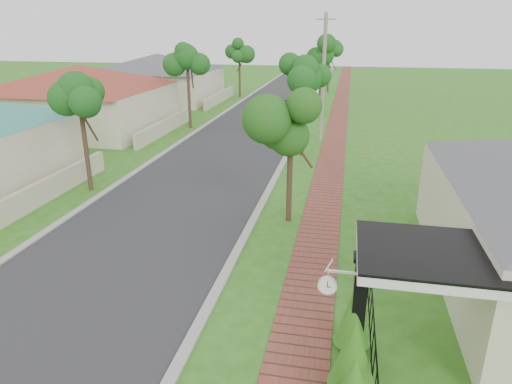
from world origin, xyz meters
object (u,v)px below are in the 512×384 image
Objects in this scene: porch_post at (359,310)px; parked_car_red at (294,102)px; station_clock at (329,284)px; parked_car_white at (313,95)px; near_tree at (291,124)px; utility_pole at (323,78)px.

parked_car_red is at bearing 99.48° from porch_post.
porch_post is 0.66× the size of parked_car_red.
porch_post is at bearing -78.82° from parked_car_red.
station_clock is (4.72, -32.84, 1.30)m from parked_car_red.
parked_car_red is 0.98× the size of parked_car_white.
parked_car_white is at bearing 77.18° from parked_car_red.
near_tree reaches higher than porch_post.
porch_post is 1.16m from station_clock.
utility_pole is (1.90, -16.44, 3.40)m from parked_car_white.
station_clock is (1.86, -7.68, -1.87)m from near_tree.
station_clock is (3.45, -37.75, 1.31)m from parked_car_white.
station_clock is at bearing -85.32° from parked_car_white.
porch_post is 37.58m from parked_car_white.
porch_post is at bearing -70.67° from near_tree.
parked_car_white is 30.28m from near_tree.
utility_pole is (3.17, -11.54, 3.39)m from parked_car_red.
parked_car_red is at bearing 105.36° from utility_pole.
parked_car_red is at bearing -105.06° from parked_car_white.
parked_car_red is 4.34× the size of station_clock.
near_tree is at bearing -87.50° from parked_car_white.
utility_pole is at bearing -72.95° from parked_car_red.
parked_car_red is (-5.42, 32.44, -0.47)m from porch_post.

